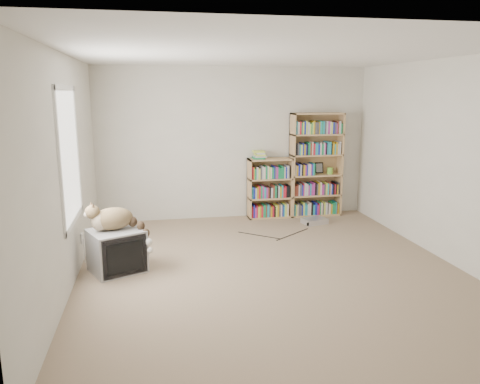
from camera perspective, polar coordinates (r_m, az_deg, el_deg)
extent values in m
cube|color=gray|center=(5.72, 3.69, -9.33)|extent=(4.50, 5.00, 0.01)
cube|color=silver|center=(7.82, -0.74, 5.93)|extent=(4.50, 0.02, 2.50)
cube|color=silver|center=(3.09, 15.57, -4.02)|extent=(4.50, 0.02, 2.50)
cube|color=silver|center=(5.30, -20.42, 2.25)|extent=(0.02, 5.00, 2.50)
cube|color=silver|center=(6.34, 24.01, 3.46)|extent=(0.02, 5.00, 2.50)
cube|color=white|center=(5.34, 4.06, 16.50)|extent=(4.50, 5.00, 0.02)
cube|color=white|center=(5.47, -20.08, 4.16)|extent=(0.02, 1.22, 1.52)
cube|color=#9C9C9E|center=(5.75, -14.79, -6.92)|extent=(0.74, 0.72, 0.50)
cube|color=black|center=(5.53, -13.88, -7.64)|extent=(0.50, 0.25, 0.46)
cube|color=black|center=(5.52, -13.80, -7.79)|extent=(0.39, 0.19, 0.35)
cube|color=black|center=(5.86, -15.19, -6.70)|extent=(0.44, 0.41, 0.30)
ellipsoid|color=#382517|center=(5.69, -15.24, -3.15)|extent=(0.55, 0.45, 0.26)
ellipsoid|color=#382517|center=(5.72, -14.04, -3.11)|extent=(0.28, 0.29, 0.19)
ellipsoid|color=tan|center=(5.64, -16.75, -3.49)|extent=(0.23, 0.23, 0.22)
ellipsoid|color=#382517|center=(5.60, -17.57, -2.33)|extent=(0.21, 0.20, 0.16)
sphere|color=beige|center=(5.60, -18.20, -2.64)|extent=(0.08, 0.08, 0.07)
cone|color=black|center=(5.55, -17.49, -1.66)|extent=(0.08, 0.09, 0.08)
cone|color=black|center=(5.64, -17.68, -1.46)|extent=(0.08, 0.09, 0.08)
cube|color=tan|center=(7.93, 6.34, 3.22)|extent=(0.02, 0.30, 1.75)
cube|color=tan|center=(8.22, 12.03, 3.33)|extent=(0.02, 0.30, 1.75)
cube|color=tan|center=(8.19, 8.91, 3.43)|extent=(0.88, 0.03, 1.75)
cube|color=tan|center=(7.98, 9.45, 9.41)|extent=(0.88, 0.30, 0.02)
cube|color=tan|center=(8.24, 9.04, -2.66)|extent=(0.88, 0.30, 0.03)
cube|color=tan|center=(8.16, 9.12, -0.32)|extent=(0.88, 0.30, 0.03)
cube|color=tan|center=(8.09, 9.20, 2.07)|extent=(0.88, 0.30, 0.02)
cube|color=tan|center=(8.04, 9.28, 4.50)|extent=(0.88, 0.30, 0.02)
cube|color=tan|center=(8.01, 9.36, 6.95)|extent=(0.88, 0.30, 0.02)
cube|color=red|center=(8.21, 9.06, -1.94)|extent=(0.80, 0.24, 0.19)
cube|color=#17229B|center=(8.14, 9.14, 0.42)|extent=(0.80, 0.24, 0.19)
cube|color=#17814C|center=(8.08, 9.22, 2.82)|extent=(0.80, 0.24, 0.19)
cube|color=beige|center=(8.03, 9.31, 5.26)|extent=(0.80, 0.24, 0.19)
cube|color=black|center=(8.00, 9.39, 7.71)|extent=(0.80, 0.24, 0.19)
cube|color=tan|center=(7.82, 1.13, 0.38)|extent=(0.03, 0.30, 1.01)
cube|color=tan|center=(7.99, 6.09, 0.57)|extent=(0.02, 0.30, 1.01)
cube|color=tan|center=(8.03, 3.40, 0.67)|extent=(0.73, 0.03, 1.01)
cube|color=tan|center=(7.81, 3.69, 4.00)|extent=(0.73, 0.30, 0.02)
cube|color=tan|center=(8.01, 3.59, -2.96)|extent=(0.73, 0.30, 0.03)
cube|color=tan|center=(7.93, 3.62, -0.68)|extent=(0.73, 0.30, 0.03)
cube|color=tan|center=(7.87, 3.65, 1.65)|extent=(0.73, 0.30, 0.02)
cube|color=red|center=(7.98, 3.60, -2.22)|extent=(0.65, 0.24, 0.19)
cube|color=#17229B|center=(7.91, 3.63, 0.08)|extent=(0.65, 0.24, 0.19)
cube|color=#17814C|center=(7.85, 3.66, 2.42)|extent=(0.65, 0.24, 0.19)
cube|color=red|center=(7.78, 2.40, 4.57)|extent=(0.19, 0.25, 0.13)
cylinder|color=#79C839|center=(8.17, 10.88, 2.58)|extent=(0.10, 0.10, 0.11)
cube|color=black|center=(8.20, 9.61, 2.94)|extent=(0.14, 0.05, 0.19)
cube|color=silver|center=(7.69, 9.07, -3.50)|extent=(0.43, 0.35, 0.09)
cube|color=silver|center=(6.11, -18.72, -5.37)|extent=(0.01, 0.08, 0.13)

